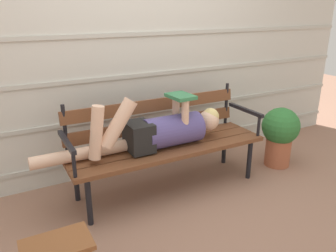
# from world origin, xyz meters

# --- Properties ---
(ground_plane) EXTENTS (12.00, 12.00, 0.00)m
(ground_plane) POSITION_xyz_m (0.00, 0.00, 0.00)
(ground_plane) COLOR #936B56
(house_siding) EXTENTS (5.31, 0.08, 2.28)m
(house_siding) POSITION_xyz_m (0.00, 0.76, 1.14)
(house_siding) COLOR beige
(house_siding) RESTS_ON ground
(park_bench) EXTENTS (1.76, 0.52, 0.84)m
(park_bench) POSITION_xyz_m (0.00, 0.26, 0.46)
(park_bench) COLOR brown
(park_bench) RESTS_ON ground
(reclining_person) EXTENTS (1.64, 0.27, 0.50)m
(reclining_person) POSITION_xyz_m (-0.09, 0.18, 0.58)
(reclining_person) COLOR #514784
(potted_plant) EXTENTS (0.38, 0.38, 0.61)m
(potted_plant) POSITION_xyz_m (1.23, 0.07, 0.35)
(potted_plant) COLOR #AD5B3D
(potted_plant) RESTS_ON ground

